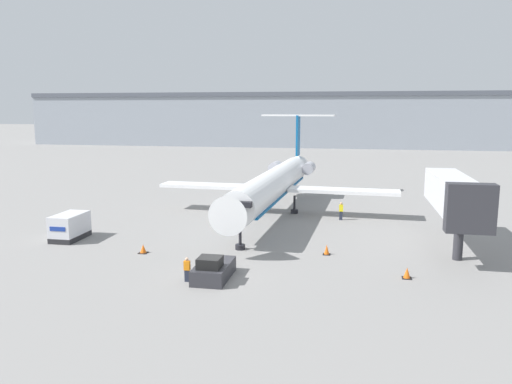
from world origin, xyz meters
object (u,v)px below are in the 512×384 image
at_px(worker_by_wing, 341,211).
at_px(traffic_cone_left, 143,249).
at_px(traffic_cone_right, 327,250).
at_px(worker_near_tug, 187,269).
at_px(jet_bridge, 454,195).
at_px(pushback_tug, 213,269).
at_px(traffic_cone_mid, 407,273).
at_px(airplane_main, 275,183).
at_px(luggage_cart, 70,227).

bearing_deg(worker_by_wing, traffic_cone_left, -135.11).
relative_size(worker_by_wing, traffic_cone_right, 2.30).
bearing_deg(traffic_cone_right, worker_by_wing, 86.40).
xyz_separation_m(worker_near_tug, jet_bridge, (18.29, 11.00, 3.61)).
bearing_deg(worker_near_tug, pushback_tug, 29.95).
bearing_deg(jet_bridge, traffic_cone_mid, -118.38).
xyz_separation_m(worker_near_tug, traffic_cone_left, (-5.48, 5.56, -0.51)).
xyz_separation_m(airplane_main, worker_by_wing, (7.01, -1.34, -2.48)).
height_order(pushback_tug, worker_by_wing, worker_by_wing).
height_order(luggage_cart, traffic_cone_left, luggage_cart).
xyz_separation_m(luggage_cart, traffic_cone_left, (7.89, -2.74, -0.78)).
distance_m(airplane_main, luggage_cart, 20.86).
bearing_deg(traffic_cone_left, worker_near_tug, -45.42).
height_order(traffic_cone_left, traffic_cone_right, traffic_cone_right).
bearing_deg(pushback_tug, luggage_cart, 153.52).
relative_size(traffic_cone_right, jet_bridge, 0.06).
height_order(luggage_cart, traffic_cone_mid, luggage_cart).
distance_m(pushback_tug, traffic_cone_left, 8.44).
relative_size(airplane_main, traffic_cone_mid, 45.21).
bearing_deg(worker_near_tug, airplane_main, 83.68).
relative_size(traffic_cone_left, traffic_cone_right, 0.88).
height_order(airplane_main, traffic_cone_right, airplane_main).
distance_m(pushback_tug, traffic_cone_mid, 12.87).
bearing_deg(worker_near_tug, luggage_cart, 148.17).
relative_size(airplane_main, luggage_cart, 9.18).
xyz_separation_m(airplane_main, traffic_cone_right, (6.22, -13.88, -3.07)).
relative_size(airplane_main, jet_bridge, 2.58).
xyz_separation_m(luggage_cart, traffic_cone_right, (22.00, -0.44, -0.73)).
xyz_separation_m(traffic_cone_right, jet_bridge, (9.66, 3.14, 4.07)).
height_order(worker_by_wing, traffic_cone_right, worker_by_wing).
bearing_deg(worker_near_tug, worker_by_wing, 65.24).
xyz_separation_m(worker_near_tug, traffic_cone_mid, (14.15, 3.35, -0.48)).
distance_m(worker_near_tug, traffic_cone_right, 11.68).
xyz_separation_m(worker_by_wing, traffic_cone_right, (-0.79, -12.55, -0.59)).
distance_m(airplane_main, traffic_cone_mid, 22.05).
relative_size(pushback_tug, worker_near_tug, 2.51).
xyz_separation_m(airplane_main, jet_bridge, (15.88, -10.74, 1.00)).
height_order(airplane_main, traffic_cone_left, airplane_main).
distance_m(luggage_cart, jet_bridge, 31.96).
bearing_deg(airplane_main, traffic_cone_right, -65.88).
xyz_separation_m(pushback_tug, jet_bridge, (16.76, 10.12, 3.83)).
xyz_separation_m(traffic_cone_left, traffic_cone_right, (14.11, 2.30, 0.05)).
bearing_deg(luggage_cart, pushback_tug, -26.48).
relative_size(luggage_cart, jet_bridge, 0.28).
height_order(worker_by_wing, jet_bridge, jet_bridge).
bearing_deg(airplane_main, luggage_cart, -139.59).
bearing_deg(traffic_cone_left, worker_by_wing, 44.89).
height_order(pushback_tug, worker_near_tug, pushback_tug).
bearing_deg(worker_near_tug, traffic_cone_right, 42.35).
distance_m(pushback_tug, luggage_cart, 16.66).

